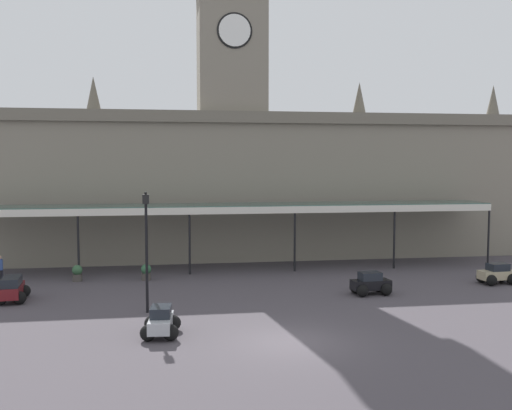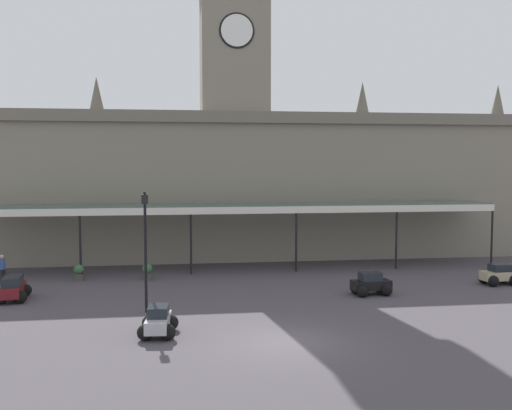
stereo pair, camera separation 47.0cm
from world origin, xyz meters
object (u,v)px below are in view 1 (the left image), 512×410
(car_beige_sedan, at_px, (497,275))
(planter_by_canopy, at_px, (146,272))
(car_maroon_estate, at_px, (12,290))
(victorian_lamppost, at_px, (146,239))
(car_black_sedan, at_px, (371,285))
(car_silver_sedan, at_px, (161,323))
(pedestrian_crossing_forecourt, at_px, (0,269))
(planter_near_kerb, at_px, (77,273))

(car_beige_sedan, relative_size, planter_by_canopy, 2.20)
(car_maroon_estate, xyz_separation_m, victorian_lamppost, (6.82, -3.20, 2.89))
(car_maroon_estate, xyz_separation_m, planter_by_canopy, (6.45, 4.25, -0.07))
(car_black_sedan, bearing_deg, car_silver_sedan, -152.65)
(car_maroon_estate, xyz_separation_m, car_silver_sedan, (7.51, -6.86, -0.06))
(car_black_sedan, height_order, victorian_lamppost, victorian_lamppost)
(car_black_sedan, bearing_deg, car_beige_sedan, 9.94)
(car_silver_sedan, bearing_deg, planter_by_canopy, 95.41)
(car_silver_sedan, height_order, victorian_lamppost, victorian_lamppost)
(planter_by_canopy, bearing_deg, victorian_lamppost, -87.20)
(car_beige_sedan, relative_size, pedestrian_crossing_forecourt, 1.26)
(planter_near_kerb, bearing_deg, car_beige_sedan, -10.20)
(pedestrian_crossing_forecourt, height_order, victorian_lamppost, victorian_lamppost)
(car_beige_sedan, bearing_deg, victorian_lamppost, -170.20)
(car_silver_sedan, relative_size, victorian_lamppost, 0.37)
(car_black_sedan, xyz_separation_m, planter_near_kerb, (-15.95, 5.76, -0.01))
(car_black_sedan, height_order, car_silver_sedan, same)
(car_silver_sedan, distance_m, pedestrian_crossing_forecourt, 14.58)
(pedestrian_crossing_forecourt, distance_m, planter_near_kerb, 4.28)
(car_black_sedan, distance_m, pedestrian_crossing_forecourt, 20.97)
(car_black_sedan, bearing_deg, car_maroon_estate, 176.21)
(planter_near_kerb, bearing_deg, victorian_lamppost, -60.57)
(victorian_lamppost, height_order, planter_by_canopy, victorian_lamppost)
(car_black_sedan, xyz_separation_m, car_silver_sedan, (-10.90, -5.64, 0.00))
(victorian_lamppost, bearing_deg, car_beige_sedan, 9.80)
(car_maroon_estate, bearing_deg, car_silver_sedan, -42.41)
(car_black_sedan, xyz_separation_m, planter_by_canopy, (-11.95, 5.47, -0.01))
(victorian_lamppost, relative_size, planter_by_canopy, 5.89)
(car_silver_sedan, xyz_separation_m, planter_by_canopy, (-1.05, 11.10, -0.01))
(pedestrian_crossing_forecourt, xyz_separation_m, planter_by_canopy, (8.26, -0.11, -0.42))
(car_silver_sedan, bearing_deg, victorian_lamppost, 100.66)
(car_black_sedan, distance_m, car_silver_sedan, 12.27)
(car_beige_sedan, relative_size, car_black_sedan, 1.00)
(car_black_sedan, xyz_separation_m, pedestrian_crossing_forecourt, (-20.21, 5.57, 0.41))
(pedestrian_crossing_forecourt, xyz_separation_m, victorian_lamppost, (8.62, -7.55, 2.55))
(car_beige_sedan, bearing_deg, car_black_sedan, -170.06)
(car_silver_sedan, relative_size, planter_by_canopy, 2.20)
(car_silver_sedan, bearing_deg, car_maroon_estate, 137.59)
(planter_near_kerb, bearing_deg, car_maroon_estate, -118.38)
(planter_by_canopy, bearing_deg, planter_near_kerb, 175.82)
(pedestrian_crossing_forecourt, bearing_deg, car_black_sedan, -15.42)
(pedestrian_crossing_forecourt, height_order, planter_near_kerb, pedestrian_crossing_forecourt)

